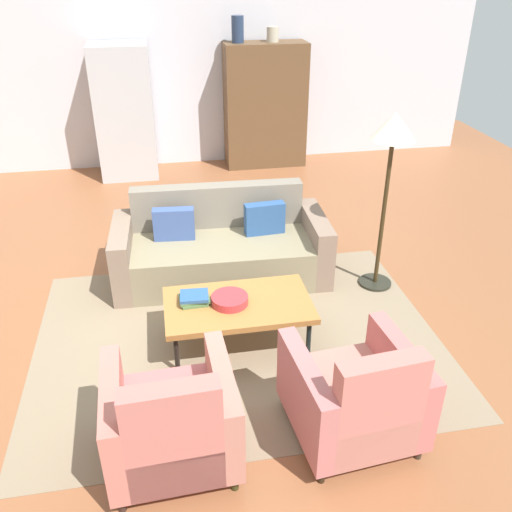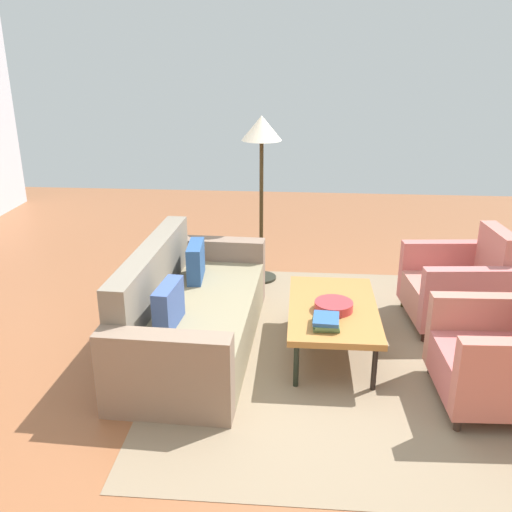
% 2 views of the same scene
% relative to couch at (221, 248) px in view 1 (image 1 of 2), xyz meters
% --- Properties ---
extents(ground_plane, '(11.61, 11.61, 0.00)m').
position_rel_couch_xyz_m(ground_plane, '(-0.42, -0.79, -0.29)').
color(ground_plane, brown).
extents(wall_back, '(9.67, 0.12, 2.80)m').
position_rel_couch_xyz_m(wall_back, '(-0.42, 3.57, 1.11)').
color(wall_back, silver).
rests_on(wall_back, ground).
extents(area_rug, '(3.40, 2.60, 0.01)m').
position_rel_couch_xyz_m(area_rug, '(-0.00, -1.14, -0.28)').
color(area_rug, '#85735B').
rests_on(area_rug, ground).
extents(couch, '(2.13, 0.98, 0.86)m').
position_rel_couch_xyz_m(couch, '(0.00, 0.00, 0.00)').
color(couch, gray).
rests_on(couch, ground).
extents(coffee_table, '(1.20, 0.70, 0.41)m').
position_rel_couch_xyz_m(coffee_table, '(-0.00, -1.19, 0.08)').
color(coffee_table, black).
rests_on(coffee_table, ground).
extents(armchair_left, '(0.83, 0.83, 0.88)m').
position_rel_couch_xyz_m(armchair_left, '(-0.60, -2.35, 0.06)').
color(armchair_left, '#362820').
rests_on(armchair_left, ground).
extents(armchair_right, '(0.87, 0.87, 0.88)m').
position_rel_couch_xyz_m(armchair_right, '(0.60, -2.35, 0.06)').
color(armchair_right, '#321B15').
rests_on(armchair_right, ground).
extents(fruit_bowl, '(0.30, 0.30, 0.07)m').
position_rel_couch_xyz_m(fruit_bowl, '(-0.07, -1.19, 0.15)').
color(fruit_bowl, '#B83237').
rests_on(fruit_bowl, coffee_table).
extents(book_stack, '(0.25, 0.20, 0.07)m').
position_rel_couch_xyz_m(book_stack, '(-0.35, -1.12, 0.16)').
color(book_stack, '#527244').
rests_on(book_stack, coffee_table).
extents(cabinet, '(1.20, 0.51, 1.80)m').
position_rel_couch_xyz_m(cabinet, '(1.09, 3.22, 0.61)').
color(cabinet, brown).
rests_on(cabinet, ground).
extents(vase_tall, '(0.17, 0.17, 0.36)m').
position_rel_couch_xyz_m(vase_tall, '(0.69, 3.22, 1.69)').
color(vase_tall, navy).
rests_on(vase_tall, cabinet).
extents(vase_round, '(0.17, 0.17, 0.20)m').
position_rel_couch_xyz_m(vase_round, '(1.19, 3.22, 1.61)').
color(vase_round, '#B6AF99').
rests_on(vase_round, cabinet).
extents(refrigerator, '(0.80, 0.73, 1.85)m').
position_rel_couch_xyz_m(refrigerator, '(-0.97, 3.12, 0.64)').
color(refrigerator, '#B7BABF').
rests_on(refrigerator, ground).
extents(floor_lamp, '(0.40, 0.40, 1.72)m').
position_rel_couch_xyz_m(floor_lamp, '(1.48, -0.50, 1.16)').
color(floor_lamp, '#26271D').
rests_on(floor_lamp, ground).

